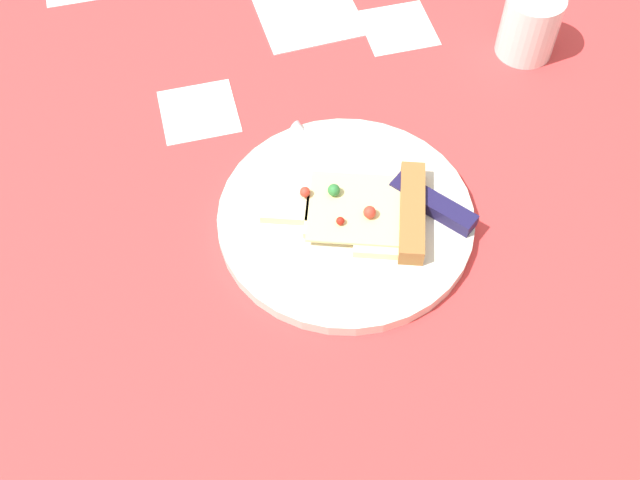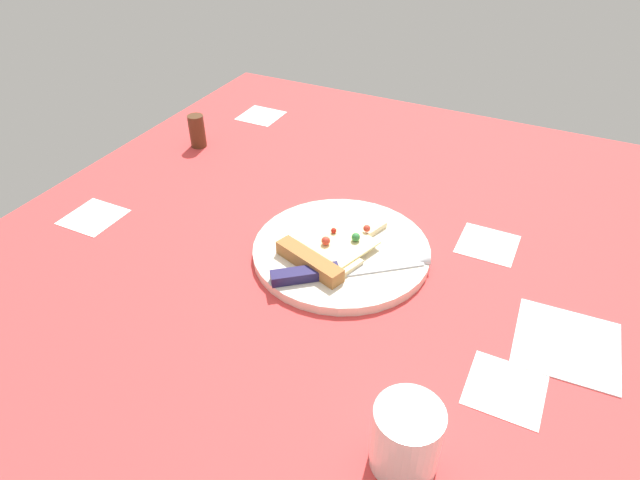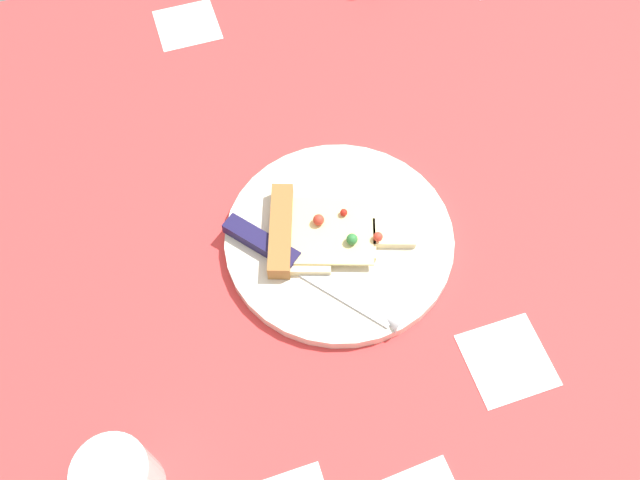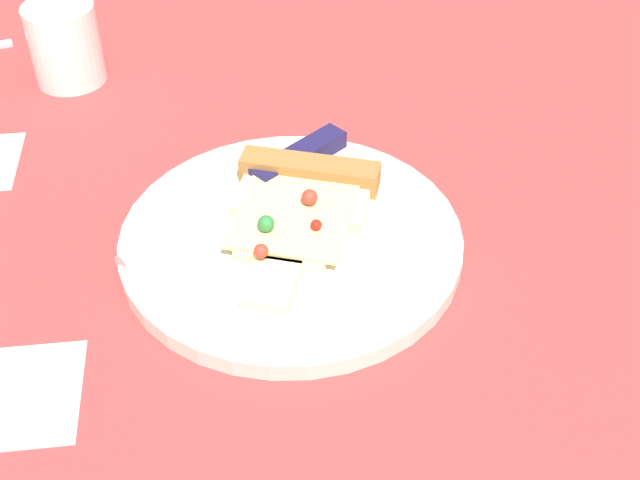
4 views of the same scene
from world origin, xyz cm
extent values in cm
cube|color=#D13838|center=(0.00, 0.00, -1.50)|extent=(118.02, 118.02, 3.00)
cube|color=white|center=(9.69, -18.22, -0.10)|extent=(9.00, 9.00, 0.20)
cube|color=white|center=(-18.25, -26.49, -0.10)|extent=(9.00, 9.00, 0.20)
cube|color=white|center=(-12.57, 44.86, -0.10)|extent=(9.00, 9.00, 0.20)
cube|color=white|center=(36.25, 40.46, -0.10)|extent=(9.00, 9.00, 0.20)
cylinder|color=silver|center=(-3.15, 2.00, 0.77)|extent=(27.76, 27.76, 1.54)
cube|color=beige|center=(-6.94, 3.30, 2.04)|extent=(9.24, 12.35, 1.00)
cube|color=beige|center=(-1.74, 1.51, 2.04)|extent=(7.63, 8.63, 1.00)
cube|color=beige|center=(2.99, -0.11, 2.04)|extent=(6.09, 5.09, 1.00)
cube|color=#EDD88C|center=(-4.10, 2.32, 2.69)|extent=(12.44, 11.95, 0.30)
cube|color=#9E6633|center=(-9.78, 4.27, 2.64)|extent=(6.35, 12.19, 2.20)
sphere|color=red|center=(-5.19, 3.76, 3.52)|extent=(1.35, 1.35, 1.35)
sphere|color=red|center=(0.71, -0.60, 3.41)|extent=(1.15, 1.15, 1.15)
sphere|color=#2D7A38|center=(-2.32, -0.19, 3.52)|extent=(1.35, 1.35, 1.35)
sphere|color=#B21E14|center=(-1.97, 3.92, 3.29)|extent=(0.90, 0.90, 0.90)
cube|color=silver|center=(-4.95, -5.80, 1.69)|extent=(9.01, 10.65, 0.30)
cone|color=silver|center=(-1.23, -10.50, 1.69)|extent=(2.81, 2.81, 2.00)
cube|color=#1E1947|center=(-12.40, 3.61, 2.34)|extent=(7.93, 9.21, 1.60)
cylinder|color=silver|center=(-32.56, -18.50, 4.14)|extent=(7.25, 7.25, 8.27)
cylinder|color=#4C2D19|center=(17.47, 44.39, 3.42)|extent=(3.28, 3.28, 6.84)
cube|color=white|center=(-7.44, -32.27, 0.20)|extent=(13.63, 13.63, 0.40)
camera|label=1|loc=(11.74, 48.64, 69.25)|focal=43.54mm
camera|label=2|loc=(-66.01, -25.07, 54.07)|focal=30.96mm
camera|label=3|loc=(-18.10, -35.88, 70.93)|focal=37.45mm
camera|label=4|loc=(47.50, -1.76, 45.76)|focal=46.83mm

